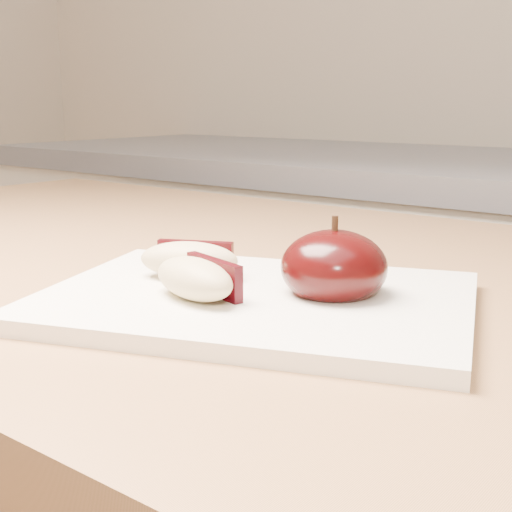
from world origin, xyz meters
The scene contains 4 objects.
cutting_board centered at (-0.07, 0.39, 0.91)m, with size 0.28×0.21×0.01m, color white.
apple_half centered at (-0.03, 0.42, 0.93)m, with size 0.09×0.09×0.06m.
apple_wedge_a centered at (-0.14, 0.39, 0.92)m, with size 0.08×0.06×0.03m.
apple_wedge_b centered at (-0.10, 0.36, 0.92)m, with size 0.08×0.05×0.03m.
Camera 1 is at (0.21, 0.03, 1.04)m, focal length 50.00 mm.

